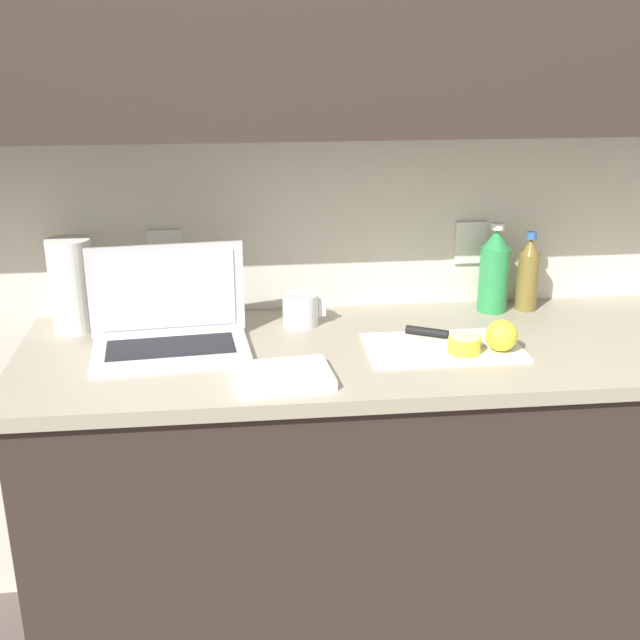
% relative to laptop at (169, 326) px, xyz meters
% --- Properties ---
extents(ground_plane, '(12.00, 12.00, 0.00)m').
position_rel_laptop_xyz_m(ground_plane, '(0.69, -0.04, -0.97)').
color(ground_plane, '#564C47').
rests_on(ground_plane, ground).
extents(wall_back, '(5.20, 0.38, 2.60)m').
position_rel_laptop_xyz_m(wall_back, '(0.69, 0.20, 0.59)').
color(wall_back, silver).
rests_on(wall_back, ground_plane).
extents(counter_unit, '(2.15, 0.62, 0.91)m').
position_rel_laptop_xyz_m(counter_unit, '(0.71, -0.04, -0.50)').
color(counter_unit, '#332823').
rests_on(counter_unit, ground_plane).
extents(laptop, '(0.40, 0.27, 0.25)m').
position_rel_laptop_xyz_m(laptop, '(0.00, 0.00, 0.00)').
color(laptop, silver).
rests_on(laptop, counter_unit).
extents(cutting_board, '(0.39, 0.23, 0.01)m').
position_rel_laptop_xyz_m(cutting_board, '(0.68, -0.08, -0.06)').
color(cutting_board, silver).
rests_on(cutting_board, counter_unit).
extents(knife, '(0.27, 0.16, 0.02)m').
position_rel_laptop_xyz_m(knife, '(0.69, -0.03, -0.04)').
color(knife, silver).
rests_on(knife, cutting_board).
extents(lemon_half_cut, '(0.08, 0.08, 0.04)m').
position_rel_laptop_xyz_m(lemon_half_cut, '(0.72, -0.13, -0.03)').
color(lemon_half_cut, yellow).
rests_on(lemon_half_cut, cutting_board).
extents(lemon_whole_beside, '(0.08, 0.08, 0.08)m').
position_rel_laptop_xyz_m(lemon_whole_beside, '(0.81, -0.13, -0.01)').
color(lemon_whole_beside, yellow).
rests_on(lemon_whole_beside, cutting_board).
extents(bottle_green_soda, '(0.06, 0.06, 0.22)m').
position_rel_laptop_xyz_m(bottle_green_soda, '(0.99, 0.19, 0.04)').
color(bottle_green_soda, olive).
rests_on(bottle_green_soda, counter_unit).
extents(bottle_oil_tall, '(0.08, 0.08, 0.25)m').
position_rel_laptop_xyz_m(bottle_oil_tall, '(0.89, 0.19, 0.06)').
color(bottle_oil_tall, '#2D934C').
rests_on(bottle_oil_tall, counter_unit).
extents(measuring_cup, '(0.12, 0.10, 0.09)m').
position_rel_laptop_xyz_m(measuring_cup, '(0.34, 0.13, -0.02)').
color(measuring_cup, silver).
rests_on(measuring_cup, counter_unit).
extents(paper_towel_roll, '(0.11, 0.11, 0.25)m').
position_rel_laptop_xyz_m(paper_towel_roll, '(-0.26, 0.16, 0.06)').
color(paper_towel_roll, white).
rests_on(paper_towel_roll, counter_unit).
extents(dish_towel, '(0.23, 0.18, 0.02)m').
position_rel_laptop_xyz_m(dish_towel, '(0.26, -0.23, -0.05)').
color(dish_towel, white).
rests_on(dish_towel, counter_unit).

